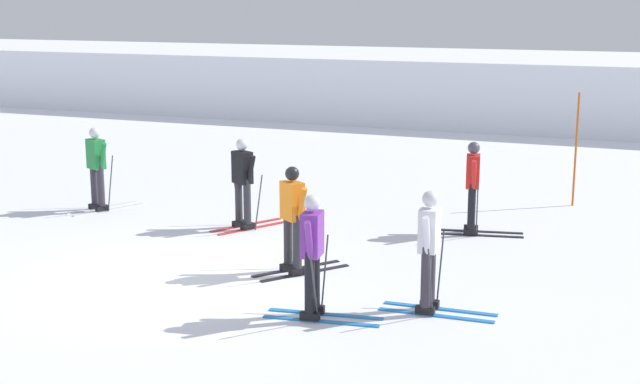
# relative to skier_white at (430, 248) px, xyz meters

# --- Properties ---
(ground_plane) EXTENTS (120.00, 120.00, 0.00)m
(ground_plane) POSITION_rel_skier_white_xyz_m (-4.05, -0.22, -0.92)
(ground_plane) COLOR white
(far_snow_ridge) EXTENTS (80.00, 8.20, 2.24)m
(far_snow_ridge) POSITION_rel_skier_white_xyz_m (-4.05, 20.83, 0.21)
(far_snow_ridge) COLOR white
(far_snow_ridge) RESTS_ON ground
(skier_white) EXTENTS (1.61, 1.00, 1.71)m
(skier_white) POSITION_rel_skier_white_xyz_m (0.00, 0.00, 0.00)
(skier_white) COLOR #237AC6
(skier_white) RESTS_ON ground
(skier_black) EXTENTS (1.10, 1.58, 1.71)m
(skier_black) POSITION_rel_skier_white_xyz_m (-4.43, 3.14, 0.00)
(skier_black) COLOR red
(skier_black) RESTS_ON ground
(skier_red) EXTENTS (1.64, 0.99, 1.71)m
(skier_red) POSITION_rel_skier_white_xyz_m (-0.36, 4.35, 0.00)
(skier_red) COLOR black
(skier_red) RESTS_ON ground
(skier_green) EXTENTS (1.02, 1.61, 1.71)m
(skier_green) POSITION_rel_skier_white_xyz_m (-7.83, 3.33, 0.00)
(skier_green) COLOR silver
(skier_green) RESTS_ON ground
(skier_purple) EXTENTS (1.64, 1.00, 1.71)m
(skier_purple) POSITION_rel_skier_white_xyz_m (-1.39, -0.81, -0.00)
(skier_purple) COLOR #237AC6
(skier_purple) RESTS_ON ground
(skier_orange) EXTENTS (1.23, 1.52, 1.71)m
(skier_orange) POSITION_rel_skier_white_xyz_m (-2.44, 0.93, 0.00)
(skier_orange) COLOR black
(skier_orange) RESTS_ON ground
(trail_marker_pole) EXTENTS (0.04, 0.04, 2.37)m
(trail_marker_pole) POSITION_rel_skier_white_xyz_m (1.11, 7.39, 0.27)
(trail_marker_pole) COLOR #C65614
(trail_marker_pole) RESTS_ON ground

